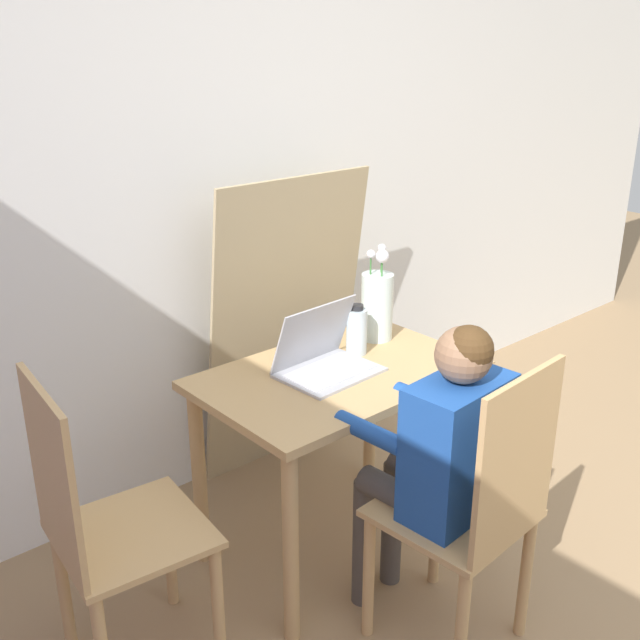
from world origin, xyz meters
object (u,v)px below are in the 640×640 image
Objects in this scene: person_seated at (441,448)px; flower_vase at (377,304)px; water_bottle at (357,331)px; laptop at (323,356)px; chair_spare at (106,531)px; chair_occupied at (474,511)px.

flower_vase is at bearing -123.75° from person_seated.
laptop is at bearing -169.15° from water_bottle.
water_bottle is at bearing -160.76° from flower_vase.
chair_spare reaches higher than laptop.
chair_occupied is 1.00× the size of chair_spare.
laptop is (0.01, 0.53, 0.11)m from person_seated.
person_seated is at bearing -90.00° from chair_occupied.
laptop is (0.84, 0.05, 0.27)m from chair_spare.
flower_vase is (1.18, 0.14, 0.35)m from chair_spare.
chair_occupied reaches higher than water_bottle.
laptop reaches higher than water_bottle.
person_seated reaches higher than chair_spare.
chair_spare is 0.97m from person_seated.
flower_vase is at bearing -77.20° from chair_spare.
person_seated is 2.92× the size of flower_vase.
chair_occupied is 2.85× the size of laptop.
flower_vase is 0.17m from water_bottle.
flower_vase is (0.35, 0.75, 0.35)m from chair_occupied.
flower_vase is at bearing 11.51° from laptop.
person_seated is at bearing -114.29° from chair_spare.
flower_vase reaches higher than person_seated.
water_bottle is (0.20, 0.57, 0.14)m from person_seated.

